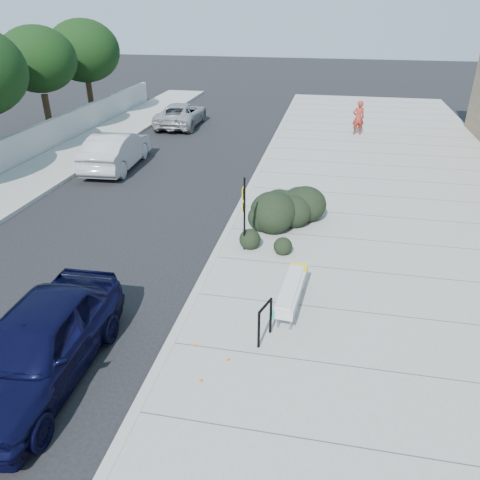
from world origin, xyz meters
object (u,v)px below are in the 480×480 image
object	(u,v)px
bench	(292,290)
pedestrian	(358,118)
wagon_silver	(117,150)
suv_silver	(181,114)
sedan_navy	(38,345)
bike_rack	(265,319)
sign_post	(244,210)

from	to	relation	value
bench	pedestrian	size ratio (longest dim) A/B	1.20
wagon_silver	suv_silver	world-z (taller)	wagon_silver
sedan_navy	bike_rack	bearing A→B (deg)	22.15
bench	pedestrian	world-z (taller)	pedestrian
sign_post	wagon_silver	size ratio (longest dim) A/B	0.46
bike_rack	sedan_navy	world-z (taller)	sedan_navy
bike_rack	sign_post	distance (m)	4.37
bike_rack	pedestrian	world-z (taller)	pedestrian
bench	sign_post	size ratio (longest dim) A/B	0.98
sign_post	suv_silver	distance (m)	17.11
sedan_navy	suv_silver	world-z (taller)	sedan_navy
sedan_navy	suv_silver	distance (m)	21.96
wagon_silver	sign_post	bearing A→B (deg)	132.02
sign_post	sedan_navy	size ratio (longest dim) A/B	0.48
sign_post	sedan_navy	distance (m)	6.74
bike_rack	pedestrian	bearing A→B (deg)	100.47
bike_rack	suv_silver	world-z (taller)	suv_silver
pedestrian	wagon_silver	bearing A→B (deg)	17.89
sign_post	bike_rack	bearing A→B (deg)	-73.84
bench	sedan_navy	xyz separation A→B (m)	(-4.73, -3.20, 0.14)
sedan_navy	suv_silver	size ratio (longest dim) A/B	0.96
sign_post	pedestrian	bearing A→B (deg)	75.29
sign_post	pedestrian	size ratio (longest dim) A/B	1.23
suv_silver	sedan_navy	bearing A→B (deg)	98.16
bike_rack	pedestrian	xyz separation A→B (m)	(2.45, 19.10, 0.37)
bike_rack	wagon_silver	size ratio (longest dim) A/B	0.19
sign_post	pedestrian	world-z (taller)	sign_post
pedestrian	bike_rack	bearing A→B (deg)	65.21
bench	bike_rack	size ratio (longest dim) A/B	2.39
suv_silver	pedestrian	xyz separation A→B (m)	(10.65, -0.63, 0.39)
sedan_navy	pedestrian	distance (m)	22.03
wagon_silver	pedestrian	world-z (taller)	pedestrian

